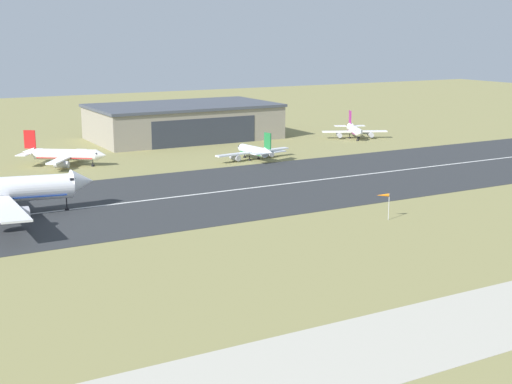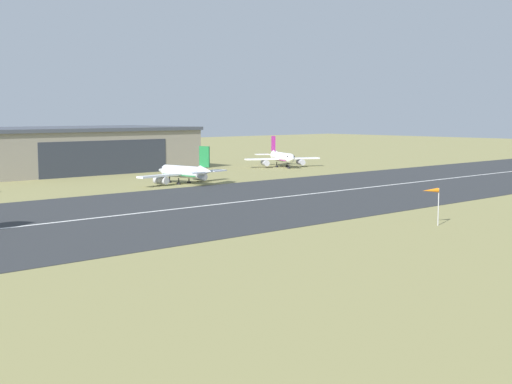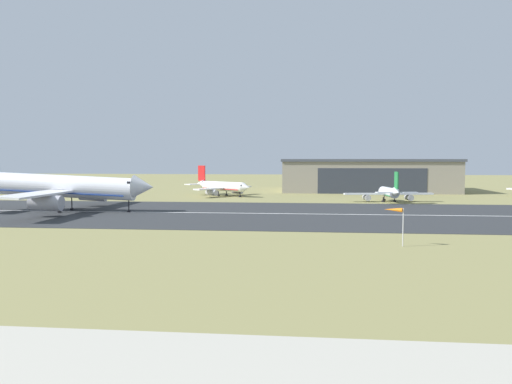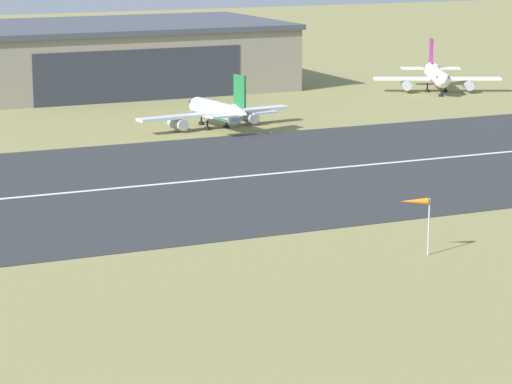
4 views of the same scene
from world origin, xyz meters
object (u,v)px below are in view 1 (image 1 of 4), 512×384
Objects in this scene: airplane_parked_west at (254,151)px; windsock_pole at (383,196)px; airplane_parked_east at (354,130)px; airplane_parked_centre at (65,155)px.

airplane_parked_west is 4.69× the size of windsock_pole.
airplane_parked_west is 54.24m from airplane_parked_east.
airplane_parked_centre reaches higher than airplane_parked_east.
airplane_parked_centre reaches higher than windsock_pole.
airplane_parked_west is at bearing -157.97° from airplane_parked_east.
airplane_parked_centre is 99.47m from airplane_parked_east.
airplane_parked_east is at bearing 22.03° from airplane_parked_west.
airplane_parked_centre is (-49.14, 17.10, 0.43)m from airplane_parked_west.
airplane_parked_centre is 95.21m from windsock_pole.
airplane_parked_east reaches higher than windsock_pole.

